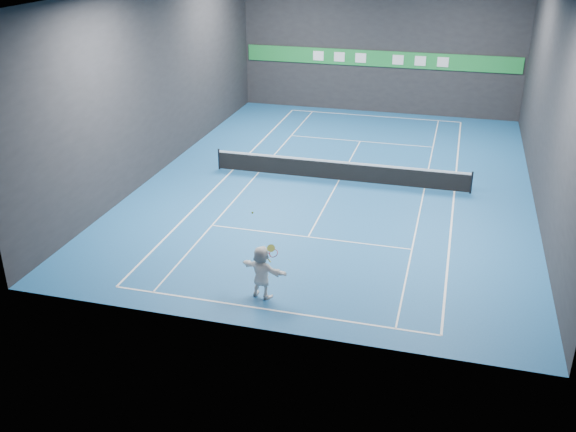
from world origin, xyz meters
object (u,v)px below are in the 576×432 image
(tennis_ball, at_px, (253,213))
(tennis_racket, at_px, (273,254))
(tennis_net, at_px, (339,170))
(player, at_px, (262,272))

(tennis_ball, bearing_deg, tennis_racket, -6.28)
(tennis_ball, distance_m, tennis_net, 11.33)
(player, relative_size, tennis_racket, 2.70)
(tennis_net, relative_size, tennis_racket, 18.07)
(player, relative_size, tennis_net, 0.15)
(player, distance_m, tennis_net, 11.17)
(tennis_net, bearing_deg, tennis_racket, -90.41)
(tennis_racket, bearing_deg, tennis_ball, 173.72)
(tennis_ball, distance_m, tennis_racket, 1.51)
(tennis_ball, xyz_separation_m, tennis_racket, (0.68, -0.07, -1.35))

